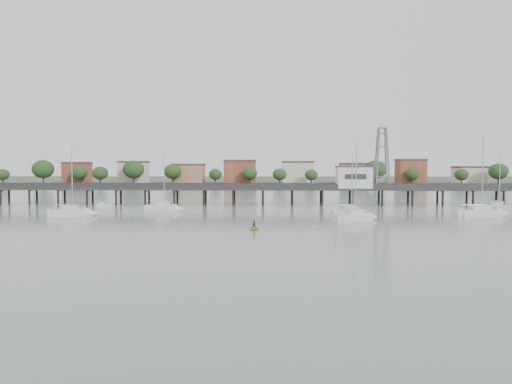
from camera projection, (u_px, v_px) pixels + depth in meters
ground_plane at (224, 244)px, 58.99m from camera, size 500.00×500.00×0.00m
pier at (248, 189)px, 118.68m from camera, size 150.00×5.00×5.50m
pier_building at (354, 177)px, 117.71m from camera, size 8.40×5.40×5.30m
lattice_tower at (382, 158)px, 117.26m from camera, size 3.20×3.20×15.50m
sailboat_a at (78, 213)px, 91.84m from camera, size 8.38×4.03×13.33m
sailboat_c at (355, 213)px, 90.35m from camera, size 7.26×3.81×11.65m
sailboat_b at (168, 208)px, 101.37m from camera, size 7.60×2.46×12.51m
sailboat_e at (502, 209)px, 100.69m from camera, size 7.27×4.75×11.76m
sailboat_d at (488, 213)px, 91.16m from camera, size 10.02×4.18×15.91m
sailboat_f at (360, 217)px, 83.81m from camera, size 8.63×6.55×14.12m
white_tender at (104, 205)px, 111.36m from camera, size 3.68×1.91×1.37m
yellow_dinghy at (254, 230)px, 72.63m from camera, size 2.10×0.66×2.91m
dinghy_occupant at (254, 230)px, 72.63m from camera, size 0.55×1.20×0.28m
mooring_buoys at (251, 217)px, 88.91m from camera, size 71.69×31.79×0.39m
far_shore at (263, 180)px, 298.05m from camera, size 500.00×170.00×10.40m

